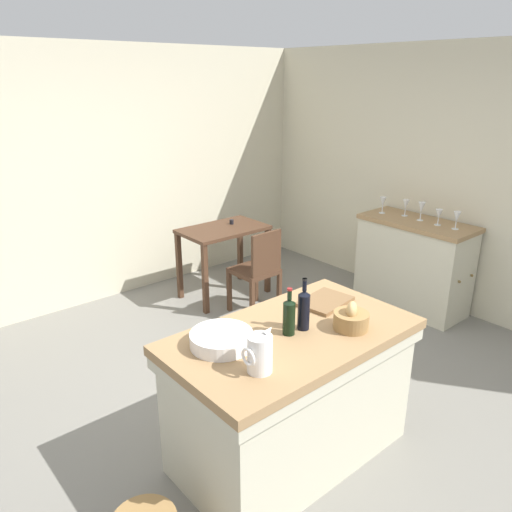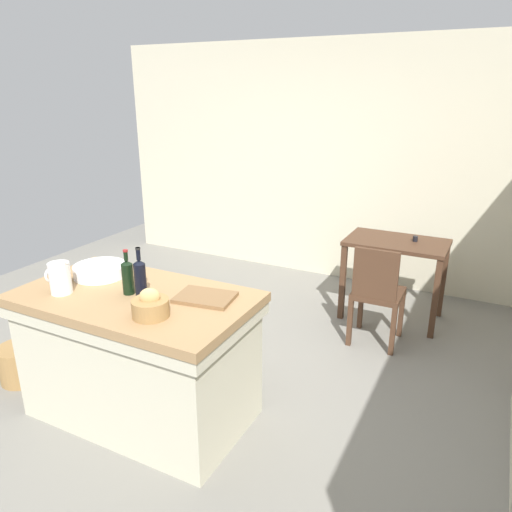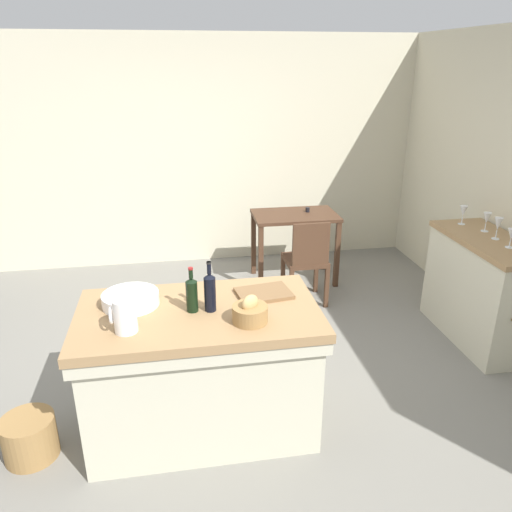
% 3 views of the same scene
% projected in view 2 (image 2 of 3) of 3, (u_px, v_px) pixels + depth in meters
% --- Properties ---
extents(ground_plane, '(6.76, 6.76, 0.00)m').
position_uv_depth(ground_plane, '(209.00, 384.00, 3.59)').
color(ground_plane, slate).
extents(wall_back, '(5.32, 0.12, 2.60)m').
position_uv_depth(wall_back, '(330.00, 164.00, 5.35)').
color(wall_back, beige).
rests_on(wall_back, ground).
extents(island_table, '(1.49, 0.85, 0.88)m').
position_uv_depth(island_table, '(139.00, 351.00, 3.12)').
color(island_table, '#99754C').
rests_on(island_table, ground).
extents(writing_desk, '(0.91, 0.57, 0.82)m').
position_uv_depth(writing_desk, '(396.00, 254.00, 4.45)').
color(writing_desk, '#472D1E').
rests_on(writing_desk, ground).
extents(wooden_chair, '(0.40, 0.40, 0.89)m').
position_uv_depth(wooden_chair, '(377.00, 292.00, 4.01)').
color(wooden_chair, '#472D1E').
rests_on(wooden_chair, ground).
extents(pitcher, '(0.17, 0.13, 0.24)m').
position_uv_depth(pitcher, '(60.00, 278.00, 2.98)').
color(pitcher, white).
rests_on(pitcher, island_table).
extents(wash_bowl, '(0.35, 0.35, 0.08)m').
position_uv_depth(wash_bowl, '(100.00, 270.00, 3.27)').
color(wash_bowl, white).
rests_on(wash_bowl, island_table).
extents(bread_basket, '(0.21, 0.21, 0.17)m').
position_uv_depth(bread_basket, '(151.00, 306.00, 2.68)').
color(bread_basket, olive).
rests_on(bread_basket, island_table).
extents(cutting_board, '(0.38, 0.30, 0.02)m').
position_uv_depth(cutting_board, '(205.00, 297.00, 2.92)').
color(cutting_board, brown).
rests_on(cutting_board, island_table).
extents(wine_bottle_dark, '(0.07, 0.07, 0.32)m').
position_uv_depth(wine_bottle_dark, '(140.00, 278.00, 2.91)').
color(wine_bottle_dark, black).
rests_on(wine_bottle_dark, island_table).
extents(wine_bottle_amber, '(0.07, 0.07, 0.29)m').
position_uv_depth(wine_bottle_amber, '(128.00, 276.00, 2.97)').
color(wine_bottle_amber, black).
rests_on(wine_bottle_amber, island_table).
extents(wicker_hamper, '(0.33, 0.33, 0.27)m').
position_uv_depth(wicker_hamper, '(22.00, 363.00, 3.61)').
color(wicker_hamper, olive).
rests_on(wicker_hamper, ground).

